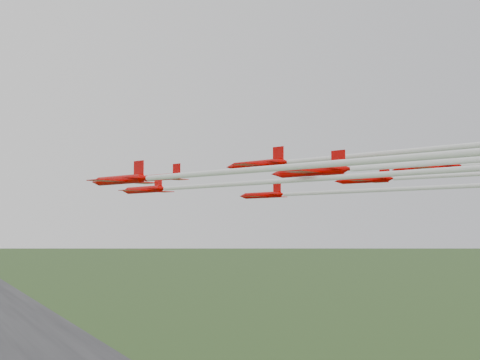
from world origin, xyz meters
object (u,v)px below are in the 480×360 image
jet_row2_left (231,184)px  jet_row3_left (211,173)px  jet_lead (199,175)px  jet_row3_right (464,175)px  jet_row2_right (331,192)px  jet_row3_mid (355,156)px  jet_row4_left (403,165)px

jet_row2_left → jet_row3_left: jet_row3_left is taller
jet_lead → jet_row3_right: jet_lead is taller
jet_row2_right → jet_row3_left: (-32.03, -21.89, 0.25)m
jet_row2_left → jet_row2_right: size_ratio=1.12×
jet_row3_mid → jet_row3_right: (29.24, 7.66, -0.82)m
jet_row3_mid → jet_row3_right: jet_row3_mid is taller
jet_lead → jet_row3_mid: size_ratio=0.70×
jet_row2_left → jet_row3_mid: jet_row3_mid is taller
jet_row3_right → jet_row2_right: bearing=138.7°
jet_row3_mid → jet_row4_left: (-5.89, -14.70, -2.68)m
jet_row3_left → jet_row4_left: bearing=-45.7°
jet_row3_right → jet_row3_left: bearing=175.3°
jet_lead → jet_row3_left: (-17.21, -39.87, -3.26)m
jet_row3_mid → jet_row4_left: bearing=-128.8°
jet_row3_right → jet_row2_left: bearing=161.0°
jet_lead → jet_row2_right: size_ratio=0.77×
jet_lead → jet_row3_left: 43.55m
jet_row4_left → jet_row3_right: bearing=15.3°
jet_row3_left → jet_row3_right: (52.85, 13.29, 2.76)m
jet_lead → jet_row3_mid: jet_row3_mid is taller
jet_row2_right → jet_row4_left: jet_row4_left is taller
jet_row3_left → jet_row3_mid: (23.61, 5.63, 3.57)m
jet_row2_right → jet_row2_left: bearing=-173.2°
jet_lead → jet_row3_left: bearing=-133.0°
jet_lead → jet_row4_left: bearing=-109.1°
jet_row2_left → jet_row3_mid: 16.61m
jet_row2_right → jet_row3_right: size_ratio=0.88×
jet_row2_left → jet_row3_mid: bearing=-44.3°
jet_row2_right → jet_row4_left: 34.13m
jet_row2_left → jet_row4_left: bearing=-85.3°
jet_row2_left → jet_row3_left: (-9.42, -13.42, 0.13)m
jet_lead → jet_row2_right: (14.82, -17.98, -3.52)m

